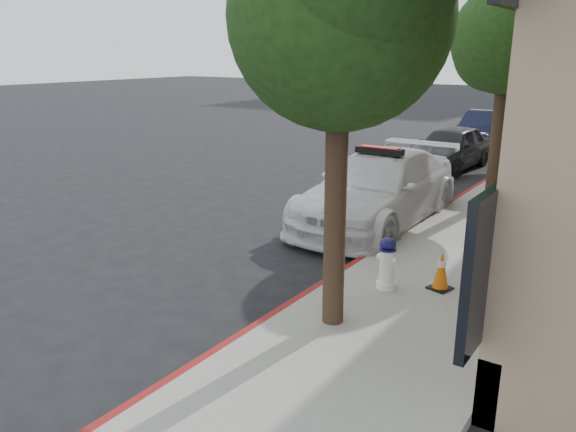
# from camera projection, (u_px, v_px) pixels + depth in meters

# --- Properties ---
(ground) EXTENTS (120.00, 120.00, 0.00)m
(ground) POSITION_uv_depth(u_px,v_px,m) (257.00, 252.00, 11.21)
(ground) COLOR black
(ground) RESTS_ON ground
(sidewalk) EXTENTS (3.20, 50.00, 0.15)m
(sidewalk) POSITION_uv_depth(u_px,v_px,m) (550.00, 180.00, 17.14)
(sidewalk) COLOR gray
(sidewalk) RESTS_ON ground
(curb_strip) EXTENTS (0.12, 50.00, 0.15)m
(curb_strip) POSITION_uv_depth(u_px,v_px,m) (498.00, 174.00, 17.98)
(curb_strip) COLOR maroon
(curb_strip) RESTS_ON ground
(tree_near) EXTENTS (2.92, 2.82, 5.62)m
(tree_near) POSITION_uv_depth(u_px,v_px,m) (342.00, 15.00, 6.82)
(tree_near) COLOR black
(tree_near) RESTS_ON sidewalk
(tree_mid) EXTENTS (2.77, 2.64, 5.43)m
(tree_mid) POSITION_uv_depth(u_px,v_px,m) (508.00, 37.00, 13.18)
(tree_mid) COLOR black
(tree_mid) RESTS_ON sidewalk
(tree_far) EXTENTS (3.10, 3.00, 5.81)m
(tree_far) POSITION_uv_depth(u_px,v_px,m) (568.00, 35.00, 19.44)
(tree_far) COLOR black
(tree_far) RESTS_ON sidewalk
(police_car) EXTENTS (2.37, 5.67, 1.79)m
(police_car) POSITION_uv_depth(u_px,v_px,m) (378.00, 189.00, 12.87)
(police_car) COLOR white
(police_car) RESTS_ON ground
(parked_car_mid) EXTENTS (1.97, 4.40, 1.47)m
(parked_car_mid) POSITION_uv_depth(u_px,v_px,m) (450.00, 148.00, 18.89)
(parked_car_mid) COLOR black
(parked_car_mid) RESTS_ON ground
(parked_car_far) EXTENTS (1.75, 4.68, 1.53)m
(parked_car_far) POSITION_uv_depth(u_px,v_px,m) (485.00, 130.00, 22.78)
(parked_car_far) COLOR black
(parked_car_far) RESTS_ON ground
(fire_hydrant) EXTENTS (0.35, 0.33, 0.85)m
(fire_hydrant) POSITION_uv_depth(u_px,v_px,m) (387.00, 264.00, 9.01)
(fire_hydrant) COLOR white
(fire_hydrant) RESTS_ON sidewalk
(traffic_cone) EXTENTS (0.40, 0.40, 0.64)m
(traffic_cone) POSITION_uv_depth(u_px,v_px,m) (441.00, 271.00, 9.00)
(traffic_cone) COLOR black
(traffic_cone) RESTS_ON sidewalk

